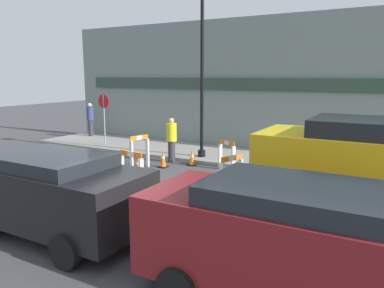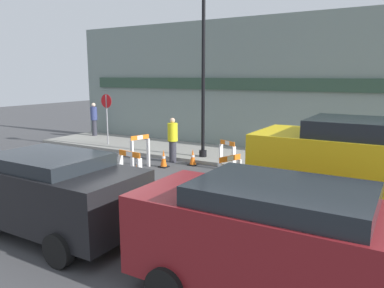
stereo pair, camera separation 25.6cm
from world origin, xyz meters
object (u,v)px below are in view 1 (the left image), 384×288
object	(u,v)px
parked_car_2	(291,237)
person_pedestrian	(90,118)
work_van	(379,170)
streetlamp_post	(202,51)
parked_car_1	(54,190)
stop_sign	(104,111)
person_worker	(172,139)

from	to	relation	value
parked_car_2	person_pedestrian	bearing A→B (deg)	144.21
person_pedestrian	work_van	xyz separation A→B (m)	(13.42, -5.57, 0.23)
streetlamp_post	parked_car_1	bearing A→B (deg)	-84.83
work_van	stop_sign	bearing A→B (deg)	159.81
stop_sign	streetlamp_post	bearing A→B (deg)	179.96
person_pedestrian	person_worker	bearing A→B (deg)	166.31
stop_sign	work_van	size ratio (longest dim) A/B	0.46
parked_car_2	parked_car_1	bearing A→B (deg)	180.00
person_pedestrian	parked_car_2	bearing A→B (deg)	151.72
work_van	person_pedestrian	bearing A→B (deg)	157.46
streetlamp_post	parked_car_1	world-z (taller)	streetlamp_post
person_worker	stop_sign	bearing A→B (deg)	-146.26
person_pedestrian	parked_car_1	xyz separation A→B (m)	(7.90, -9.05, -0.09)
person_pedestrian	work_van	distance (m)	14.53
stop_sign	parked_car_1	bearing A→B (deg)	127.71
parked_car_1	work_van	bearing A→B (deg)	32.22
stop_sign	parked_car_2	bearing A→B (deg)	144.79
streetlamp_post	work_van	bearing A→B (deg)	-32.71
person_pedestrian	parked_car_2	size ratio (longest dim) A/B	0.40
stop_sign	work_van	bearing A→B (deg)	161.03
person_pedestrian	parked_car_2	xyz separation A→B (m)	(12.55, -9.05, -0.04)
person_worker	parked_car_2	size ratio (longest dim) A/B	0.39
streetlamp_post	parked_car_1	size ratio (longest dim) A/B	1.59
streetlamp_post	parked_car_2	xyz separation A→B (m)	(5.33, -7.46, -3.05)
streetlamp_post	stop_sign	bearing A→B (deg)	178.73
person_worker	work_van	size ratio (longest dim) A/B	0.34
streetlamp_post	stop_sign	xyz separation A→B (m)	(-4.93, 0.11, -2.42)
parked_car_2	stop_sign	bearing A→B (deg)	143.57
person_pedestrian	parked_car_1	bearing A→B (deg)	138.62
parked_car_1	parked_car_2	bearing A→B (deg)	0.00
stop_sign	person_worker	bearing A→B (deg)	167.38
stop_sign	work_van	distance (m)	11.86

